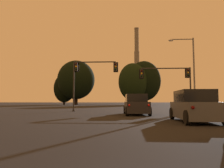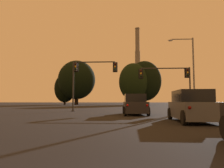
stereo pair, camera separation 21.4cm
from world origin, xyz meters
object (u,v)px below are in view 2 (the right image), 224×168
suv_center_lane_front (135,105)px  traffic_light_overhead_left (88,73)px  smokestack (138,73)px  suv_right_lane_second (192,106)px  traffic_light_overhead_right (172,77)px  street_lamp (190,66)px

suv_center_lane_front → traffic_light_overhead_left: bearing=128.2°
smokestack → suv_right_lane_second: bearing=-91.8°
suv_right_lane_second → suv_center_lane_front: size_ratio=0.99×
suv_right_lane_second → suv_center_lane_front: (-3.05, 6.83, 0.00)m
suv_right_lane_second → traffic_light_overhead_left: (-8.46, 13.18, 3.80)m
traffic_light_overhead_right → street_lamp: street_lamp is taller
smokestack → traffic_light_overhead_left: bearing=-96.7°
suv_right_lane_second → smokestack: (3.76, 116.82, 17.08)m
traffic_light_overhead_right → smokestack: smokestack is taller
suv_right_lane_second → traffic_light_overhead_right: 14.34m
suv_center_lane_front → traffic_light_overhead_left: 9.17m
suv_right_lane_second → smokestack: size_ratio=0.11×
traffic_light_overhead_left → street_lamp: 12.94m
suv_right_lane_second → street_lamp: (4.33, 14.87, 4.79)m
suv_right_lane_second → smokestack: 118.12m
traffic_light_overhead_left → street_lamp: street_lamp is taller
traffic_light_overhead_right → traffic_light_overhead_left: bearing=-176.3°
traffic_light_overhead_right → smokestack: (1.93, 102.98, 13.82)m
suv_right_lane_second → smokestack: smokestack is taller
suv_right_lane_second → traffic_light_overhead_left: bearing=124.0°
street_lamp → traffic_light_overhead_left: bearing=-172.5°
traffic_light_overhead_left → street_lamp: (12.79, 1.69, 0.99)m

